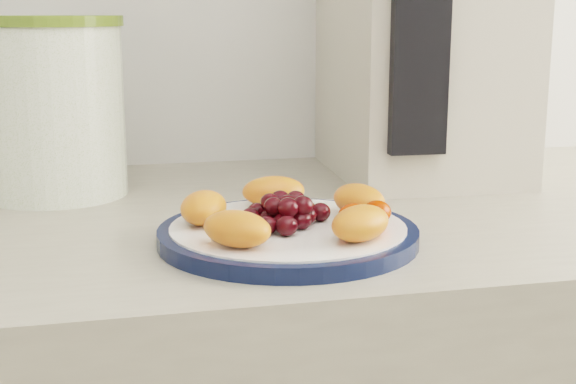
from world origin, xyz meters
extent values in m
cylinder|color=#0D1736|center=(-0.01, 1.06, 0.91)|extent=(0.25, 0.25, 0.01)
cylinder|color=white|center=(-0.01, 1.06, 0.91)|extent=(0.23, 0.23, 0.02)
cylinder|color=#4B7011|center=(-0.23, 1.33, 1.00)|extent=(0.18, 0.18, 0.20)
cylinder|color=#5D7427|center=(-0.23, 1.33, 1.11)|extent=(0.18, 0.18, 0.01)
cube|color=beige|center=(0.24, 1.36, 1.09)|extent=(0.23, 0.32, 0.39)
cube|color=black|center=(0.18, 1.20, 1.10)|extent=(0.07, 0.03, 0.29)
ellipsoid|color=orange|center=(0.07, 1.08, 0.93)|extent=(0.06, 0.08, 0.03)
ellipsoid|color=orange|center=(-0.01, 1.14, 0.93)|extent=(0.07, 0.05, 0.03)
ellipsoid|color=orange|center=(-0.09, 1.09, 0.93)|extent=(0.06, 0.08, 0.03)
ellipsoid|color=orange|center=(-0.07, 1.00, 0.93)|extent=(0.08, 0.08, 0.03)
ellipsoid|color=orange|center=(0.04, 1.00, 0.93)|extent=(0.08, 0.08, 0.03)
ellipsoid|color=black|center=(-0.01, 1.06, 0.93)|extent=(0.02, 0.02, 0.02)
ellipsoid|color=black|center=(0.01, 1.06, 0.93)|extent=(0.02, 0.02, 0.02)
ellipsoid|color=black|center=(0.00, 1.08, 0.93)|extent=(0.02, 0.02, 0.02)
ellipsoid|color=black|center=(-0.02, 1.08, 0.93)|extent=(0.02, 0.02, 0.02)
ellipsoid|color=black|center=(-0.03, 1.06, 0.93)|extent=(0.02, 0.02, 0.02)
ellipsoid|color=black|center=(-0.02, 1.04, 0.93)|extent=(0.02, 0.02, 0.02)
ellipsoid|color=black|center=(0.00, 1.04, 0.93)|extent=(0.02, 0.02, 0.02)
ellipsoid|color=black|center=(0.02, 1.07, 0.93)|extent=(0.02, 0.02, 0.02)
ellipsoid|color=black|center=(0.01, 1.09, 0.93)|extent=(0.02, 0.02, 0.02)
ellipsoid|color=black|center=(0.00, 1.10, 0.93)|extent=(0.02, 0.02, 0.02)
ellipsoid|color=black|center=(-0.02, 1.10, 0.93)|extent=(0.02, 0.02, 0.02)
ellipsoid|color=black|center=(-0.04, 1.09, 0.93)|extent=(0.02, 0.02, 0.02)
ellipsoid|color=black|center=(-0.05, 1.07, 0.93)|extent=(0.02, 0.02, 0.02)
ellipsoid|color=black|center=(-0.05, 1.05, 0.93)|extent=(0.02, 0.02, 0.02)
ellipsoid|color=black|center=(-0.04, 1.04, 0.93)|extent=(0.02, 0.02, 0.02)
ellipsoid|color=black|center=(-0.02, 1.03, 0.93)|extent=(0.02, 0.02, 0.02)
ellipsoid|color=black|center=(-0.01, 1.06, 0.94)|extent=(0.02, 0.02, 0.02)
ellipsoid|color=black|center=(0.00, 1.07, 0.94)|extent=(0.02, 0.02, 0.02)
ellipsoid|color=black|center=(-0.01, 1.08, 0.94)|extent=(0.02, 0.02, 0.02)
ellipsoid|color=black|center=(-0.03, 1.07, 0.94)|extent=(0.02, 0.02, 0.02)
ellipsoid|color=black|center=(-0.03, 1.05, 0.94)|extent=(0.02, 0.02, 0.02)
ellipsoid|color=black|center=(-0.01, 1.04, 0.94)|extent=(0.02, 0.02, 0.02)
ellipsoid|color=black|center=(0.00, 1.05, 0.94)|extent=(0.02, 0.02, 0.02)
ellipsoid|color=red|center=(0.05, 1.04, 0.93)|extent=(0.03, 0.03, 0.02)
ellipsoid|color=red|center=(0.07, 1.05, 0.93)|extent=(0.04, 0.03, 0.02)
ellipsoid|color=red|center=(0.06, 1.02, 0.93)|extent=(0.04, 0.04, 0.02)
camera|label=1|loc=(-0.18, 0.34, 1.12)|focal=50.00mm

